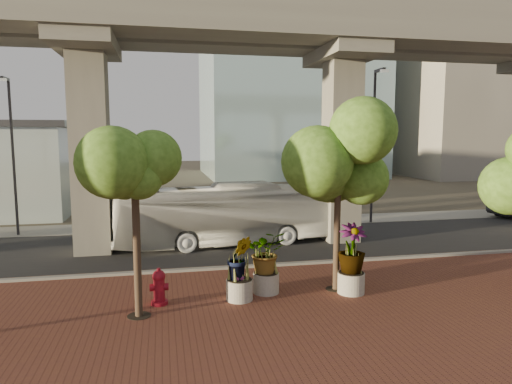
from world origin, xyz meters
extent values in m
plane|color=#3E372D|center=(0.00, 0.00, 0.00)|extent=(160.00, 160.00, 0.00)
cube|color=brown|center=(0.00, -8.00, 0.03)|extent=(70.00, 13.00, 0.06)
cube|color=black|center=(0.00, 2.00, 0.02)|extent=(90.00, 8.00, 0.04)
cube|color=gray|center=(0.00, -2.00, 0.08)|extent=(70.00, 0.25, 0.16)
cube|color=gray|center=(0.00, 7.50, 0.03)|extent=(90.00, 3.00, 0.06)
cube|color=gray|center=(0.00, 0.40, 10.50)|extent=(72.00, 2.40, 1.80)
cube|color=gray|center=(0.00, 3.60, 10.50)|extent=(72.00, 2.40, 1.80)
cube|color=gray|center=(0.00, 4.70, 11.90)|extent=(72.00, 0.12, 1.00)
cube|color=gray|center=(38.00, 36.00, 12.00)|extent=(18.00, 16.00, 24.00)
imported|color=silver|center=(0.09, 2.29, 1.50)|extent=(10.95, 3.66, 2.99)
cylinder|color=maroon|center=(-3.05, -5.41, 0.12)|extent=(0.53, 0.53, 0.12)
cylinder|color=maroon|center=(-3.05, -5.41, 0.54)|extent=(0.35, 0.35, 0.85)
sphere|color=maroon|center=(-3.05, -5.41, 0.97)|extent=(0.41, 0.41, 0.41)
cylinder|color=maroon|center=(-3.05, -5.41, 1.16)|extent=(0.12, 0.12, 0.15)
cylinder|color=maroon|center=(-3.05, -5.41, 0.62)|extent=(0.59, 0.23, 0.23)
cylinder|color=gray|center=(0.50, -5.04, 0.40)|extent=(0.88, 0.88, 0.69)
imported|color=#375C18|center=(0.50, -5.04, 1.49)|extent=(1.97, 1.97, 1.47)
cylinder|color=#9F9990|center=(3.32, -5.65, 0.41)|extent=(0.91, 0.91, 0.71)
imported|color=#375C18|center=(3.32, -5.65, 1.60)|extent=(2.22, 2.22, 1.67)
cylinder|color=#9B958C|center=(-0.50, -5.53, 0.40)|extent=(0.87, 0.87, 0.68)
imported|color=#375C18|center=(-0.50, -5.53, 1.46)|extent=(1.93, 1.93, 1.45)
cylinder|color=#463328|center=(-3.64, -6.26, 1.88)|extent=(0.22, 0.22, 3.64)
cylinder|color=black|center=(-3.64, -6.26, 0.07)|extent=(0.70, 0.70, 0.01)
cylinder|color=#463328|center=(2.95, -5.19, 1.73)|extent=(0.22, 0.22, 3.34)
cylinder|color=black|center=(2.95, -5.19, 0.07)|extent=(0.70, 0.70, 0.01)
cylinder|color=#323137|center=(-10.58, 6.61, 4.14)|extent=(0.14, 0.14, 8.20)
cube|color=#323137|center=(-10.58, 6.10, 8.24)|extent=(0.15, 1.03, 0.15)
cube|color=silver|center=(-10.58, 5.59, 8.14)|extent=(0.41, 0.21, 0.12)
cylinder|color=#2F2E33|center=(9.72, 6.13, 4.60)|extent=(0.16, 0.16, 9.12)
cube|color=#2F2E33|center=(9.72, 5.56, 9.16)|extent=(0.17, 1.14, 0.17)
cube|color=silver|center=(9.72, 4.99, 9.05)|extent=(0.46, 0.23, 0.14)
camera|label=1|loc=(-2.86, -19.65, 5.36)|focal=32.00mm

